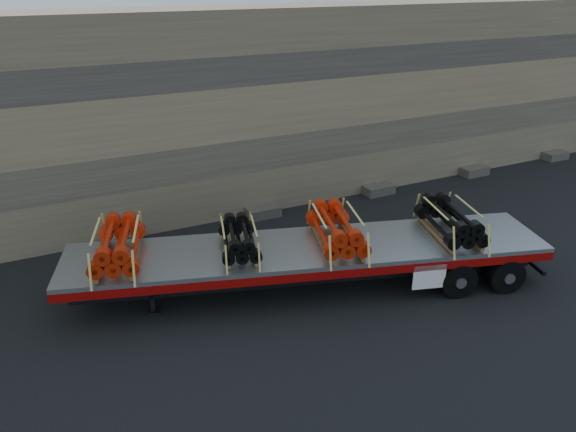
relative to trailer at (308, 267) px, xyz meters
The scene contains 7 objects.
ground 1.31m from the trailer, 159.62° to the left, with size 120.00×120.00×0.00m, color black.
rock_wall 7.54m from the trailer, 98.84° to the left, with size 44.00×3.00×7.00m, color #7A6B54.
trailer is the anchor object (origin of this frame).
bundle_front 5.04m from the trailer, 162.99° to the left, with size 1.20×2.39×0.85m, color red, non-canonical shape.
bundle_midfront 2.11m from the trailer, 162.99° to the left, with size 0.99×1.97×0.70m, color black, non-canonical shape.
bundle_midrear 1.31m from the trailer, 17.01° to the right, with size 1.20×2.40×0.85m, color red, non-canonical shape.
bundle_rear 4.14m from the trailer, 17.01° to the right, with size 1.18×2.35×0.83m, color black, non-canonical shape.
Camera 1 is at (-5.49, -12.22, 8.06)m, focal length 35.00 mm.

